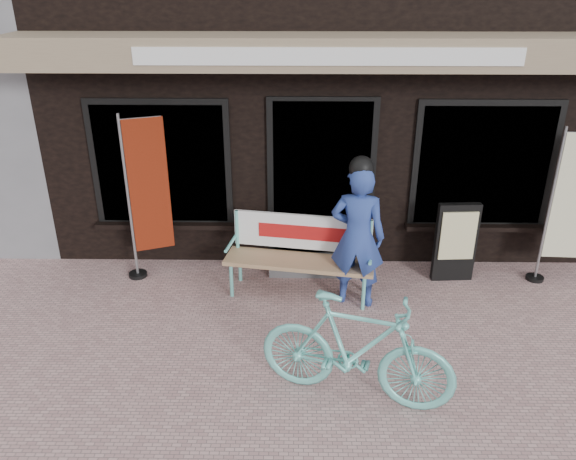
{
  "coord_description": "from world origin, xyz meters",
  "views": [
    {
      "loc": [
        -0.31,
        -4.69,
        3.52
      ],
      "look_at": [
        -0.4,
        0.7,
        1.05
      ],
      "focal_mm": 35.0,
      "sensor_mm": 36.0,
      "label": 1
    }
  ],
  "objects_px": {
    "bench": "(301,249)",
    "nobori_red": "(146,195)",
    "person": "(358,234)",
    "menu_stand": "(456,242)",
    "bicycle": "(356,349)",
    "nobori_cream": "(567,206)"
  },
  "relations": [
    {
      "from": "bench",
      "to": "nobori_red",
      "type": "distance_m",
      "value": 1.98
    },
    {
      "from": "person",
      "to": "menu_stand",
      "type": "relative_size",
      "value": 1.74
    },
    {
      "from": "bench",
      "to": "bicycle",
      "type": "xyz_separation_m",
      "value": [
        0.48,
        -1.88,
        -0.03
      ]
    },
    {
      "from": "menu_stand",
      "to": "nobori_red",
      "type": "bearing_deg",
      "value": 175.14
    },
    {
      "from": "person",
      "to": "menu_stand",
      "type": "distance_m",
      "value": 1.43
    },
    {
      "from": "person",
      "to": "menu_stand",
      "type": "xyz_separation_m",
      "value": [
        1.27,
        0.54,
        -0.35
      ]
    },
    {
      "from": "bench",
      "to": "menu_stand",
      "type": "height_order",
      "value": "menu_stand"
    },
    {
      "from": "nobori_red",
      "to": "menu_stand",
      "type": "height_order",
      "value": "nobori_red"
    },
    {
      "from": "bench",
      "to": "nobori_cream",
      "type": "relative_size",
      "value": 0.92
    },
    {
      "from": "bench",
      "to": "nobori_cream",
      "type": "xyz_separation_m",
      "value": [
        3.16,
        0.3,
        0.46
      ]
    },
    {
      "from": "bicycle",
      "to": "nobori_cream",
      "type": "height_order",
      "value": "nobori_cream"
    },
    {
      "from": "nobori_cream",
      "to": "menu_stand",
      "type": "distance_m",
      "value": 1.35
    },
    {
      "from": "person",
      "to": "bench",
      "type": "bearing_deg",
      "value": 171.13
    },
    {
      "from": "nobori_red",
      "to": "nobori_cream",
      "type": "distance_m",
      "value": 5.04
    },
    {
      "from": "bicycle",
      "to": "nobori_red",
      "type": "bearing_deg",
      "value": 62.99
    },
    {
      "from": "menu_stand",
      "to": "bicycle",
      "type": "bearing_deg",
      "value": -126.59
    },
    {
      "from": "nobori_red",
      "to": "menu_stand",
      "type": "bearing_deg",
      "value": -23.16
    },
    {
      "from": "person",
      "to": "nobori_cream",
      "type": "bearing_deg",
      "value": 23.86
    },
    {
      "from": "nobori_cream",
      "to": "menu_stand",
      "type": "relative_size",
      "value": 1.92
    },
    {
      "from": "bicycle",
      "to": "nobori_red",
      "type": "height_order",
      "value": "nobori_red"
    },
    {
      "from": "nobori_cream",
      "to": "bicycle",
      "type": "bearing_deg",
      "value": -137.82
    },
    {
      "from": "bicycle",
      "to": "nobori_red",
      "type": "relative_size",
      "value": 0.83
    }
  ]
}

